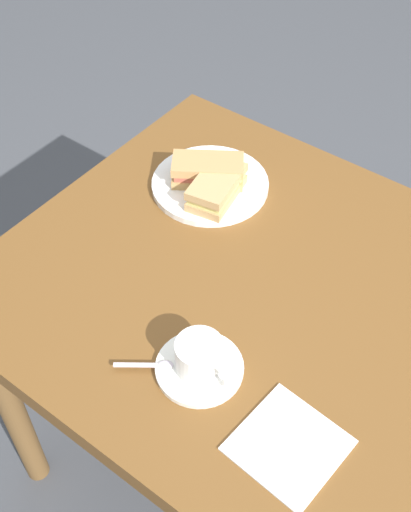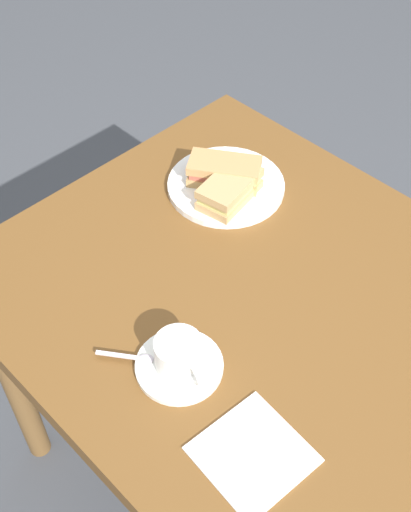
% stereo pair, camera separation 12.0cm
% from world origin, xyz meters
% --- Properties ---
extents(ground_plane, '(6.00, 6.00, 0.00)m').
position_xyz_m(ground_plane, '(0.00, 0.00, 0.00)').
color(ground_plane, '#45474C').
extents(dining_table, '(1.12, 0.82, 0.71)m').
position_xyz_m(dining_table, '(0.00, 0.00, 0.63)').
color(dining_table, brown).
rests_on(dining_table, ground_plane).
extents(sandwich_plate, '(0.25, 0.25, 0.01)m').
position_xyz_m(sandwich_plate, '(-0.32, 0.16, 0.72)').
color(sandwich_plate, white).
rests_on(sandwich_plate, dining_table).
extents(sandwich_front, '(0.16, 0.14, 0.05)m').
position_xyz_m(sandwich_front, '(-0.33, 0.16, 0.75)').
color(sandwich_front, tan).
rests_on(sandwich_front, sandwich_plate).
extents(sandwich_back, '(0.10, 0.15, 0.05)m').
position_xyz_m(sandwich_back, '(-0.28, 0.13, 0.75)').
color(sandwich_back, tan).
rests_on(sandwich_back, sandwich_plate).
extents(coffee_saucer, '(0.15, 0.15, 0.01)m').
position_xyz_m(coffee_saucer, '(-0.07, -0.21, 0.72)').
color(coffee_saucer, white).
rests_on(coffee_saucer, dining_table).
extents(coffee_cup, '(0.11, 0.08, 0.06)m').
position_xyz_m(coffee_cup, '(-0.06, -0.21, 0.75)').
color(coffee_cup, white).
rests_on(coffee_cup, coffee_saucer).
extents(spoon, '(0.09, 0.07, 0.01)m').
position_xyz_m(spoon, '(-0.13, -0.25, 0.72)').
color(spoon, silver).
rests_on(spoon, coffee_saucer).
extents(napkin, '(0.16, 0.16, 0.00)m').
position_xyz_m(napkin, '(0.12, -0.24, 0.71)').
color(napkin, white).
rests_on(napkin, dining_table).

